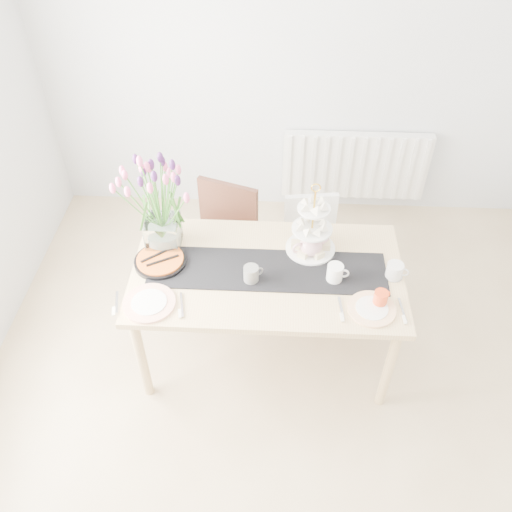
{
  "coord_description": "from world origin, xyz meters",
  "views": [
    {
      "loc": [
        -0.13,
        -1.63,
        3.01
      ],
      "look_at": [
        -0.24,
        0.57,
        0.91
      ],
      "focal_mm": 38.0,
      "sensor_mm": 36.0,
      "label": 1
    }
  ],
  "objects_px": {
    "chair_white": "(311,240)",
    "mug_white": "(335,273)",
    "tart_tin": "(160,261)",
    "radiator": "(355,166)",
    "mug_grey": "(251,274)",
    "plate_left": "(149,303)",
    "teapot": "(311,246)",
    "mug_orange": "(380,298)",
    "dining_table": "(267,279)",
    "chair_brown": "(222,235)",
    "cake_stand": "(312,234)",
    "cream_jug": "(394,271)",
    "tulip_vase": "(157,193)",
    "plate_right": "(372,309)"
  },
  "relations": [
    {
      "from": "dining_table",
      "to": "chair_brown",
      "type": "relative_size",
      "value": 1.83
    },
    {
      "from": "teapot",
      "to": "mug_white",
      "type": "xyz_separation_m",
      "value": [
        0.13,
        -0.21,
        -0.01
      ]
    },
    {
      "from": "mug_grey",
      "to": "cream_jug",
      "type": "bearing_deg",
      "value": -24.91
    },
    {
      "from": "tart_tin",
      "to": "mug_white",
      "type": "relative_size",
      "value": 2.8
    },
    {
      "from": "radiator",
      "to": "mug_white",
      "type": "relative_size",
      "value": 10.78
    },
    {
      "from": "cake_stand",
      "to": "mug_grey",
      "type": "relative_size",
      "value": 4.28
    },
    {
      "from": "radiator",
      "to": "chair_white",
      "type": "relative_size",
      "value": 1.59
    },
    {
      "from": "radiator",
      "to": "dining_table",
      "type": "height_order",
      "value": "same"
    },
    {
      "from": "tart_tin",
      "to": "mug_orange",
      "type": "relative_size",
      "value": 3.34
    },
    {
      "from": "teapot",
      "to": "radiator",
      "type": "bearing_deg",
      "value": 53.12
    },
    {
      "from": "chair_brown",
      "to": "cream_jug",
      "type": "relative_size",
      "value": 9.04
    },
    {
      "from": "dining_table",
      "to": "cake_stand",
      "type": "xyz_separation_m",
      "value": [
        0.26,
        0.19,
        0.2
      ]
    },
    {
      "from": "radiator",
      "to": "mug_white",
      "type": "xyz_separation_m",
      "value": [
        -0.29,
        -1.62,
        0.36
      ]
    },
    {
      "from": "mug_grey",
      "to": "plate_left",
      "type": "distance_m",
      "value": 0.59
    },
    {
      "from": "tulip_vase",
      "to": "plate_right",
      "type": "relative_size",
      "value": 2.71
    },
    {
      "from": "chair_brown",
      "to": "mug_orange",
      "type": "bearing_deg",
      "value": -20.91
    },
    {
      "from": "tart_tin",
      "to": "plate_right",
      "type": "xyz_separation_m",
      "value": [
        1.22,
        -0.31,
        -0.01
      ]
    },
    {
      "from": "radiator",
      "to": "teapot",
      "type": "relative_size",
      "value": 5.35
    },
    {
      "from": "dining_table",
      "to": "tulip_vase",
      "type": "relative_size",
      "value": 2.23
    },
    {
      "from": "chair_brown",
      "to": "mug_white",
      "type": "xyz_separation_m",
      "value": [
        0.72,
        -0.63,
        0.3
      ]
    },
    {
      "from": "mug_white",
      "to": "cake_stand",
      "type": "bearing_deg",
      "value": 118.97
    },
    {
      "from": "tart_tin",
      "to": "mug_white",
      "type": "height_order",
      "value": "mug_white"
    },
    {
      "from": "mug_white",
      "to": "plate_left",
      "type": "relative_size",
      "value": 0.38
    },
    {
      "from": "cake_stand",
      "to": "mug_orange",
      "type": "xyz_separation_m",
      "value": [
        0.37,
        -0.42,
        -0.08
      ]
    },
    {
      "from": "cream_jug",
      "to": "mug_orange",
      "type": "relative_size",
      "value": 1.04
    },
    {
      "from": "mug_white",
      "to": "radiator",
      "type": "bearing_deg",
      "value": 80.81
    },
    {
      "from": "tart_tin",
      "to": "mug_white",
      "type": "xyz_separation_m",
      "value": [
        1.03,
        -0.09,
        0.04
      ]
    },
    {
      "from": "tart_tin",
      "to": "mug_grey",
      "type": "xyz_separation_m",
      "value": [
        0.55,
        -0.12,
        0.03
      ]
    },
    {
      "from": "tulip_vase",
      "to": "plate_left",
      "type": "height_order",
      "value": "tulip_vase"
    },
    {
      "from": "chair_brown",
      "to": "mug_grey",
      "type": "height_order",
      "value": "chair_brown"
    },
    {
      "from": "tulip_vase",
      "to": "mug_grey",
      "type": "xyz_separation_m",
      "value": [
        0.55,
        -0.28,
        -0.35
      ]
    },
    {
      "from": "dining_table",
      "to": "chair_brown",
      "type": "height_order",
      "value": "chair_brown"
    },
    {
      "from": "chair_white",
      "to": "mug_white",
      "type": "xyz_separation_m",
      "value": [
        0.09,
        -0.69,
        0.37
      ]
    },
    {
      "from": "teapot",
      "to": "chair_white",
      "type": "bearing_deg",
      "value": 65.16
    },
    {
      "from": "teapot",
      "to": "plate_left",
      "type": "relative_size",
      "value": 0.76
    },
    {
      "from": "cream_jug",
      "to": "tart_tin",
      "type": "xyz_separation_m",
      "value": [
        -1.38,
        0.05,
        -0.03
      ]
    },
    {
      "from": "dining_table",
      "to": "cake_stand",
      "type": "bearing_deg",
      "value": 36.82
    },
    {
      "from": "radiator",
      "to": "tulip_vase",
      "type": "height_order",
      "value": "tulip_vase"
    },
    {
      "from": "chair_white",
      "to": "mug_grey",
      "type": "height_order",
      "value": "mug_grey"
    },
    {
      "from": "chair_brown",
      "to": "teapot",
      "type": "height_order",
      "value": "teapot"
    },
    {
      "from": "chair_white",
      "to": "cake_stand",
      "type": "bearing_deg",
      "value": -102.97
    },
    {
      "from": "chair_brown",
      "to": "chair_white",
      "type": "distance_m",
      "value": 0.63
    },
    {
      "from": "cake_stand",
      "to": "mug_grey",
      "type": "xyz_separation_m",
      "value": [
        -0.35,
        -0.28,
        -0.08
      ]
    },
    {
      "from": "cream_jug",
      "to": "plate_left",
      "type": "xyz_separation_m",
      "value": [
        -1.38,
        -0.28,
        -0.04
      ]
    },
    {
      "from": "mug_orange",
      "to": "chair_white",
      "type": "bearing_deg",
      "value": 75.76
    },
    {
      "from": "teapot",
      "to": "mug_orange",
      "type": "relative_size",
      "value": 2.4
    },
    {
      "from": "tulip_vase",
      "to": "cream_jug",
      "type": "distance_m",
      "value": 1.43
    },
    {
      "from": "mug_grey",
      "to": "plate_right",
      "type": "distance_m",
      "value": 0.7
    },
    {
      "from": "dining_table",
      "to": "mug_grey",
      "type": "xyz_separation_m",
      "value": [
        -0.09,
        -0.09,
        0.13
      ]
    },
    {
      "from": "radiator",
      "to": "mug_white",
      "type": "distance_m",
      "value": 1.69
    }
  ]
}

